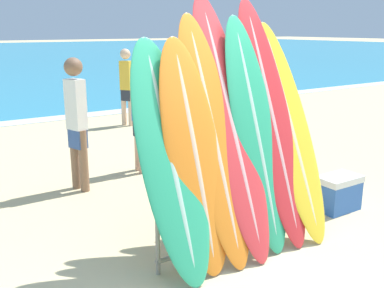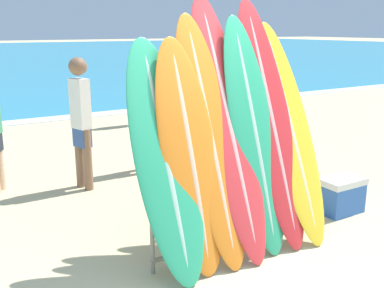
{
  "view_description": "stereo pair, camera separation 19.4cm",
  "coord_description": "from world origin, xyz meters",
  "px_view_note": "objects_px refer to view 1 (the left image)",
  "views": [
    {
      "loc": [
        -2.43,
        -2.41,
        2.1
      ],
      "look_at": [
        0.14,
        1.5,
        0.88
      ],
      "focal_mm": 42.0,
      "sensor_mm": 36.0,
      "label": 1
    },
    {
      "loc": [
        -2.27,
        -2.51,
        2.1
      ],
      "look_at": [
        0.14,
        1.5,
        0.88
      ],
      "focal_mm": 42.0,
      "sensor_mm": 36.0,
      "label": 2
    }
  ],
  "objects_px": {
    "surfboard_slot_6": "(291,130)",
    "person_far_left": "(77,120)",
    "surfboard_slot_4": "(256,133)",
    "surfboard_slot_0": "(170,159)",
    "person_near_water": "(139,114)",
    "surfboard_rack": "(238,204)",
    "person_far_right": "(126,84)",
    "cooler_box": "(338,193)",
    "surfboard_slot_5": "(272,121)",
    "surfboard_slot_1": "(194,155)",
    "surfboard_slot_2": "(214,139)",
    "surfboard_slot_3": "(231,125)"
  },
  "relations": [
    {
      "from": "surfboard_slot_4",
      "to": "surfboard_slot_5",
      "type": "xyz_separation_m",
      "value": [
        0.24,
        0.05,
        0.09
      ]
    },
    {
      "from": "person_far_right",
      "to": "cooler_box",
      "type": "relative_size",
      "value": 3.24
    },
    {
      "from": "surfboard_slot_6",
      "to": "surfboard_slot_1",
      "type": "bearing_deg",
      "value": -177.45
    },
    {
      "from": "person_far_left",
      "to": "person_far_right",
      "type": "relative_size",
      "value": 1.04
    },
    {
      "from": "surfboard_rack",
      "to": "person_far_right",
      "type": "bearing_deg",
      "value": 74.73
    },
    {
      "from": "person_near_water",
      "to": "person_far_left",
      "type": "bearing_deg",
      "value": 110.08
    },
    {
      "from": "surfboard_slot_2",
      "to": "surfboard_slot_3",
      "type": "relative_size",
      "value": 0.92
    },
    {
      "from": "surfboard_slot_0",
      "to": "person_near_water",
      "type": "distance_m",
      "value": 2.85
    },
    {
      "from": "surfboard_slot_4",
      "to": "person_near_water",
      "type": "height_order",
      "value": "surfboard_slot_4"
    },
    {
      "from": "surfboard_slot_2",
      "to": "surfboard_slot_6",
      "type": "bearing_deg",
      "value": -0.18
    },
    {
      "from": "surfboard_slot_0",
      "to": "surfboard_slot_5",
      "type": "distance_m",
      "value": 1.23
    },
    {
      "from": "surfboard_slot_4",
      "to": "cooler_box",
      "type": "distance_m",
      "value": 1.62
    },
    {
      "from": "surfboard_rack",
      "to": "person_far_left",
      "type": "height_order",
      "value": "person_far_left"
    },
    {
      "from": "surfboard_rack",
      "to": "person_near_water",
      "type": "relative_size",
      "value": 1.11
    },
    {
      "from": "surfboard_slot_0",
      "to": "surfboard_slot_4",
      "type": "relative_size",
      "value": 0.91
    },
    {
      "from": "cooler_box",
      "to": "surfboard_slot_5",
      "type": "bearing_deg",
      "value": 179.43
    },
    {
      "from": "surfboard_slot_2",
      "to": "person_near_water",
      "type": "height_order",
      "value": "surfboard_slot_2"
    },
    {
      "from": "surfboard_slot_2",
      "to": "cooler_box",
      "type": "distance_m",
      "value": 2.05
    },
    {
      "from": "surfboard_slot_3",
      "to": "surfboard_slot_6",
      "type": "xyz_separation_m",
      "value": [
        0.74,
        -0.05,
        -0.13
      ]
    },
    {
      "from": "surfboard_slot_6",
      "to": "surfboard_slot_3",
      "type": "bearing_deg",
      "value": 176.2
    },
    {
      "from": "surfboard_rack",
      "to": "surfboard_slot_1",
      "type": "distance_m",
      "value": 0.74
    },
    {
      "from": "surfboard_slot_5",
      "to": "person_far_left",
      "type": "height_order",
      "value": "surfboard_slot_5"
    },
    {
      "from": "surfboard_slot_5",
      "to": "person_far_right",
      "type": "distance_m",
      "value": 5.81
    },
    {
      "from": "surfboard_slot_2",
      "to": "surfboard_slot_4",
      "type": "relative_size",
      "value": 1.01
    },
    {
      "from": "surfboard_slot_4",
      "to": "surfboard_slot_6",
      "type": "height_order",
      "value": "surfboard_slot_4"
    },
    {
      "from": "surfboard_slot_6",
      "to": "person_far_left",
      "type": "xyz_separation_m",
      "value": [
        -1.44,
        2.36,
        -0.13
      ]
    },
    {
      "from": "surfboard_slot_0",
      "to": "surfboard_slot_5",
      "type": "relative_size",
      "value": 0.85
    },
    {
      "from": "surfboard_slot_5",
      "to": "surfboard_slot_4",
      "type": "bearing_deg",
      "value": -169.35
    },
    {
      "from": "surfboard_slot_0",
      "to": "surfboard_slot_3",
      "type": "distance_m",
      "value": 0.74
    },
    {
      "from": "surfboard_slot_4",
      "to": "person_far_right",
      "type": "bearing_deg",
      "value": 76.93
    },
    {
      "from": "surfboard_slot_1",
      "to": "surfboard_slot_4",
      "type": "xyz_separation_m",
      "value": [
        0.74,
        0.04,
        0.1
      ]
    },
    {
      "from": "surfboard_slot_2",
      "to": "person_far_right",
      "type": "height_order",
      "value": "surfboard_slot_2"
    },
    {
      "from": "surfboard_rack",
      "to": "surfboard_slot_3",
      "type": "height_order",
      "value": "surfboard_slot_3"
    },
    {
      "from": "surfboard_slot_0",
      "to": "surfboard_slot_3",
      "type": "relative_size",
      "value": 0.84
    },
    {
      "from": "surfboard_slot_2",
      "to": "surfboard_slot_5",
      "type": "height_order",
      "value": "surfboard_slot_5"
    },
    {
      "from": "person_far_right",
      "to": "surfboard_slot_0",
      "type": "bearing_deg",
      "value": 123.35
    },
    {
      "from": "surfboard_slot_2",
      "to": "surfboard_slot_4",
      "type": "distance_m",
      "value": 0.49
    },
    {
      "from": "surfboard_slot_0",
      "to": "surfboard_slot_6",
      "type": "height_order",
      "value": "surfboard_slot_6"
    },
    {
      "from": "person_far_left",
      "to": "person_far_right",
      "type": "height_order",
      "value": "person_far_left"
    },
    {
      "from": "person_far_left",
      "to": "surfboard_slot_1",
      "type": "bearing_deg",
      "value": 167.19
    },
    {
      "from": "surfboard_slot_3",
      "to": "person_far_right",
      "type": "xyz_separation_m",
      "value": [
        1.59,
        5.68,
        -0.31
      ]
    },
    {
      "from": "surfboard_slot_2",
      "to": "person_far_right",
      "type": "xyz_separation_m",
      "value": [
        1.82,
        5.72,
        -0.21
      ]
    },
    {
      "from": "person_far_right",
      "to": "person_near_water",
      "type": "bearing_deg",
      "value": 123.02
    },
    {
      "from": "surfboard_slot_0",
      "to": "person_near_water",
      "type": "xyz_separation_m",
      "value": [
        1.04,
        2.65,
        -0.13
      ]
    },
    {
      "from": "surfboard_slot_6",
      "to": "person_far_left",
      "type": "distance_m",
      "value": 2.76
    },
    {
      "from": "surfboard_slot_4",
      "to": "person_far_left",
      "type": "distance_m",
      "value": 2.56
    },
    {
      "from": "surfboard_rack",
      "to": "surfboard_slot_2",
      "type": "distance_m",
      "value": 0.7
    },
    {
      "from": "surfboard_rack",
      "to": "person_near_water",
      "type": "xyz_separation_m",
      "value": [
        0.32,
        2.7,
        0.42
      ]
    },
    {
      "from": "surfboard_slot_5",
      "to": "person_near_water",
      "type": "bearing_deg",
      "value": 93.86
    },
    {
      "from": "person_far_right",
      "to": "surfboard_slot_4",
      "type": "bearing_deg",
      "value": 132.05
    }
  ]
}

